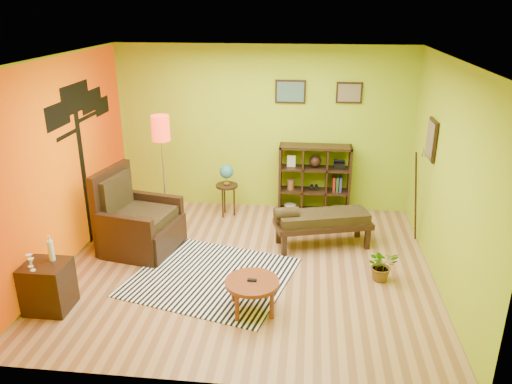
# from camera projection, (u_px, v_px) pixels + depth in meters

# --- Properties ---
(ground) EXTENTS (5.00, 5.00, 0.00)m
(ground) POSITION_uv_depth(u_px,v_px,m) (247.00, 267.00, 6.88)
(ground) COLOR #AE7D4F
(ground) RESTS_ON ground
(room_shell) EXTENTS (5.04, 4.54, 2.82)m
(room_shell) POSITION_uv_depth(u_px,v_px,m) (239.00, 140.00, 6.26)
(room_shell) COLOR #9CBD1B
(room_shell) RESTS_ON ground
(zebra_rug) EXTENTS (2.37, 2.22, 0.01)m
(zebra_rug) POSITION_uv_depth(u_px,v_px,m) (211.00, 277.00, 6.64)
(zebra_rug) COLOR white
(zebra_rug) RESTS_ON ground
(coffee_table) EXTENTS (0.64, 0.64, 0.41)m
(coffee_table) POSITION_uv_depth(u_px,v_px,m) (252.00, 285.00, 5.82)
(coffee_table) COLOR maroon
(coffee_table) RESTS_ON ground
(armchair) EXTENTS (1.17, 1.16, 1.21)m
(armchair) POSITION_uv_depth(u_px,v_px,m) (137.00, 225.00, 7.30)
(armchair) COLOR black
(armchair) RESTS_ON ground
(side_cabinet) EXTENTS (0.51, 0.46, 0.91)m
(side_cabinet) POSITION_uv_depth(u_px,v_px,m) (48.00, 286.00, 5.86)
(side_cabinet) COLOR black
(side_cabinet) RESTS_ON ground
(floor_lamp) EXTENTS (0.28, 0.28, 1.87)m
(floor_lamp) POSITION_uv_depth(u_px,v_px,m) (161.00, 139.00, 7.42)
(floor_lamp) COLOR silver
(floor_lamp) RESTS_ON ground
(globe_table) EXTENTS (0.37, 0.37, 0.90)m
(globe_table) POSITION_uv_depth(u_px,v_px,m) (227.00, 177.00, 8.32)
(globe_table) COLOR black
(globe_table) RESTS_ON ground
(cube_shelf) EXTENTS (1.20, 0.35, 1.20)m
(cube_shelf) POSITION_uv_depth(u_px,v_px,m) (315.00, 180.00, 8.46)
(cube_shelf) COLOR black
(cube_shelf) RESTS_ON ground
(bench) EXTENTS (1.50, 0.87, 0.66)m
(bench) POSITION_uv_depth(u_px,v_px,m) (320.00, 220.00, 7.34)
(bench) COLOR black
(bench) RESTS_ON ground
(potted_plant) EXTENTS (0.49, 0.52, 0.34)m
(potted_plant) POSITION_uv_depth(u_px,v_px,m) (382.00, 268.00, 6.52)
(potted_plant) COLOR #26661E
(potted_plant) RESTS_ON ground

